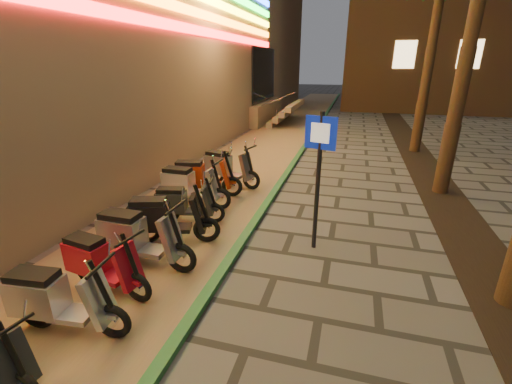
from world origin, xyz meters
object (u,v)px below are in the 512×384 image
(pedestrian_sign, at_px, (319,164))
(scooter_4, at_px, (55,299))
(scooter_5, at_px, (99,262))
(scooter_7, at_px, (164,218))
(scooter_8, at_px, (182,203))
(scooter_6, at_px, (136,237))
(scooter_11, at_px, (226,167))
(scooter_10, at_px, (200,177))
(scooter_9, at_px, (188,185))

(pedestrian_sign, xyz_separation_m, scooter_4, (-3.04, -3.21, -1.21))
(scooter_5, height_order, scooter_7, scooter_7)
(pedestrian_sign, relative_size, scooter_4, 1.60)
(scooter_4, distance_m, scooter_5, 0.95)
(scooter_5, height_order, scooter_8, scooter_5)
(scooter_6, xyz_separation_m, scooter_11, (-0.01, 4.55, -0.00))
(scooter_10, bearing_deg, scooter_6, -97.40)
(scooter_6, distance_m, scooter_11, 4.55)
(pedestrian_sign, bearing_deg, scooter_9, 175.34)
(scooter_6, bearing_deg, scooter_9, 98.71)
(scooter_6, bearing_deg, scooter_5, -99.74)
(scooter_5, bearing_deg, scooter_8, 96.79)
(scooter_6, height_order, scooter_7, scooter_6)
(scooter_4, distance_m, scooter_8, 3.54)
(pedestrian_sign, relative_size, scooter_9, 1.48)
(pedestrian_sign, height_order, scooter_6, pedestrian_sign)
(scooter_4, distance_m, scooter_7, 2.59)
(scooter_7, relative_size, scooter_10, 0.96)
(scooter_5, height_order, scooter_10, scooter_10)
(scooter_4, bearing_deg, scooter_5, 88.63)
(scooter_6, bearing_deg, scooter_7, 88.18)
(scooter_7, height_order, scooter_9, scooter_9)
(scooter_11, bearing_deg, scooter_5, -78.42)
(scooter_9, bearing_deg, scooter_10, 90.63)
(pedestrian_sign, distance_m, scooter_5, 4.05)
(scooter_6, bearing_deg, scooter_11, 91.43)
(scooter_9, bearing_deg, pedestrian_sign, -20.27)
(scooter_5, bearing_deg, scooter_7, 92.07)
(scooter_10, bearing_deg, scooter_8, -92.87)
(pedestrian_sign, distance_m, scooter_8, 3.29)
(scooter_10, height_order, scooter_11, scooter_10)
(scooter_6, xyz_separation_m, scooter_9, (-0.36, 2.78, -0.01))
(pedestrian_sign, bearing_deg, scooter_6, -136.89)
(scooter_7, height_order, scooter_10, scooter_10)
(scooter_7, relative_size, scooter_9, 0.97)
(scooter_5, relative_size, scooter_9, 0.90)
(scooter_10, distance_m, scooter_11, 1.14)
(scooter_9, bearing_deg, scooter_8, -71.26)
(scooter_11, bearing_deg, scooter_8, -77.76)
(scooter_5, height_order, scooter_11, scooter_11)
(scooter_6, height_order, scooter_8, scooter_6)
(scooter_5, xyz_separation_m, scooter_9, (-0.21, 3.57, 0.06))
(scooter_8, relative_size, scooter_9, 0.85)
(pedestrian_sign, height_order, scooter_11, pedestrian_sign)
(scooter_4, relative_size, scooter_7, 0.95)
(scooter_9, bearing_deg, scooter_5, -85.69)
(scooter_6, xyz_separation_m, scooter_7, (0.05, 0.86, -0.02))
(scooter_5, bearing_deg, pedestrian_sign, 45.03)
(scooter_6, relative_size, scooter_9, 1.01)
(scooter_8, height_order, scooter_9, scooter_9)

